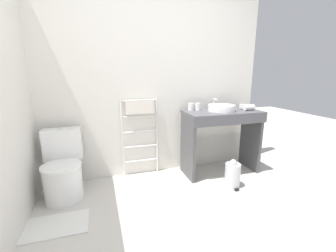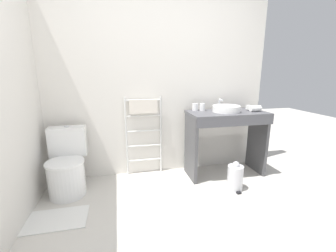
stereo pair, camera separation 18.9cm
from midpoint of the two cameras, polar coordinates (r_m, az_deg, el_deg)
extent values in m
plane|color=beige|center=(2.04, 5.28, -28.90)|extent=(12.00, 12.00, 0.00)
cube|color=silver|center=(3.04, -6.03, 10.20)|extent=(3.06, 0.12, 2.40)
cylinder|color=white|center=(2.81, -26.88, -12.87)|extent=(0.40, 0.40, 0.39)
cylinder|color=white|center=(2.73, -27.35, -8.99)|extent=(0.41, 0.41, 0.02)
cube|color=white|center=(2.92, -26.89, -4.06)|extent=(0.42, 0.16, 0.35)
cylinder|color=silver|center=(2.87, -27.28, -0.57)|extent=(0.05, 0.05, 0.01)
cylinder|color=silver|center=(3.01, -13.24, -3.08)|extent=(0.02, 0.02, 1.06)
cylinder|color=silver|center=(3.07, -4.57, -2.40)|extent=(0.02, 0.02, 1.06)
cylinder|color=silver|center=(3.14, -8.63, -8.71)|extent=(0.47, 0.02, 0.02)
cylinder|color=silver|center=(3.07, -8.77, -5.12)|extent=(0.47, 0.02, 0.02)
cylinder|color=silver|center=(3.01, -8.91, -1.38)|extent=(0.47, 0.02, 0.02)
cylinder|color=silver|center=(2.97, -9.06, 2.49)|extent=(0.47, 0.02, 0.02)
cylinder|color=silver|center=(2.93, -9.21, 6.47)|extent=(0.47, 0.02, 0.02)
cube|color=silver|center=(2.92, -9.06, 4.82)|extent=(0.36, 0.04, 0.18)
cube|color=#4C4C51|center=(3.06, 11.94, 3.42)|extent=(1.02, 0.51, 0.03)
cube|color=#4C4C51|center=(2.86, 14.25, 1.24)|extent=(1.02, 0.02, 0.10)
cube|color=#4C4C4F|center=(2.96, 3.22, -5.32)|extent=(0.04, 0.44, 0.83)
cube|color=#4C4C4F|center=(3.42, 18.74, -3.45)|extent=(0.04, 0.44, 0.83)
cylinder|color=white|center=(3.04, 11.71, 4.50)|extent=(0.36, 0.36, 0.08)
cylinder|color=silver|center=(3.03, 11.75, 5.19)|extent=(0.29, 0.29, 0.01)
cylinder|color=silver|center=(3.22, 9.95, 5.66)|extent=(0.02, 0.02, 0.15)
cylinder|color=silver|center=(3.17, 10.37, 6.65)|extent=(0.02, 0.09, 0.02)
cylinder|color=white|center=(3.04, 4.10, 4.89)|extent=(0.08, 0.08, 0.10)
cylinder|color=white|center=(3.06, 5.85, 4.90)|extent=(0.07, 0.07, 0.10)
cylinder|color=white|center=(3.19, 18.26, 4.50)|extent=(0.14, 0.08, 0.08)
cone|color=silver|center=(3.25, 19.62, 4.54)|extent=(0.05, 0.07, 0.07)
cube|color=white|center=(3.25, 16.90, 4.74)|extent=(0.05, 0.10, 0.06)
cylinder|color=silver|center=(2.88, 14.21, -12.09)|extent=(0.18, 0.18, 0.30)
sphere|color=silver|center=(2.81, 14.41, -9.03)|extent=(0.08, 0.08, 0.08)
cube|color=black|center=(2.86, 15.20, -15.42)|extent=(0.05, 0.04, 0.02)
cube|color=silver|center=(2.51, -28.56, -21.36)|extent=(0.56, 0.36, 0.01)
camera|label=1|loc=(0.09, -92.27, -0.55)|focal=24.00mm
camera|label=2|loc=(0.09, 87.73, 0.55)|focal=24.00mm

